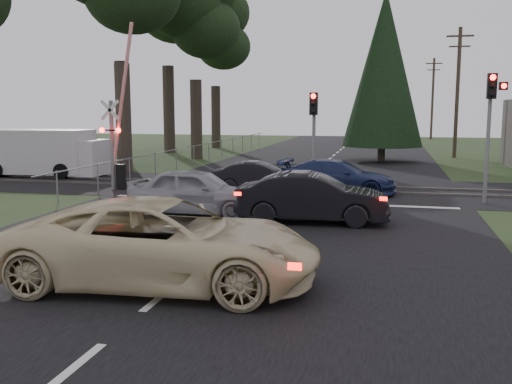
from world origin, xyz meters
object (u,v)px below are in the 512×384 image
(white_van, at_px, (48,153))
(dark_hatchback, at_px, (313,198))
(traffic_signal_right, at_px, (491,113))
(cream_coupe, at_px, (164,243))
(utility_pole_mid, at_px, (457,90))
(dark_car_far, at_px, (259,177))
(traffic_signal_center, at_px, (314,125))
(utility_pole_far, at_px, (433,97))
(silver_car, at_px, (196,192))
(crossing_signal, at_px, (117,142))
(blue_sedan, at_px, (337,177))

(white_van, bearing_deg, dark_hatchback, -33.87)
(traffic_signal_right, xyz_separation_m, dark_hatchback, (-5.75, -4.83, -2.56))
(traffic_signal_right, height_order, cream_coupe, traffic_signal_right)
(utility_pole_mid, distance_m, dark_car_far, 22.10)
(dark_hatchback, xyz_separation_m, white_van, (-14.87, 8.88, 0.45))
(dark_hatchback, bearing_deg, traffic_signal_center, 3.92)
(utility_pole_far, xyz_separation_m, silver_car, (-10.56, -50.00, -3.96))
(crossing_signal, bearing_deg, traffic_signal_right, -1.21)
(cream_coupe, relative_size, white_van, 0.99)
(dark_hatchback, bearing_deg, silver_car, 81.12)
(cream_coupe, relative_size, silver_car, 1.37)
(blue_sedan, bearing_deg, dark_car_far, 99.63)
(traffic_signal_right, relative_size, dark_hatchback, 1.02)
(crossing_signal, relative_size, blue_sedan, 1.47)
(traffic_signal_center, xyz_separation_m, dark_car_far, (-2.23, -0.09, -2.18))
(utility_pole_far, height_order, white_van, utility_pole_far)
(utility_pole_mid, distance_m, utility_pole_far, 25.00)
(blue_sedan, bearing_deg, dark_hatchback, -176.73)
(traffic_signal_center, bearing_deg, white_van, 168.56)
(dark_hatchback, relative_size, dark_car_far, 1.21)
(traffic_signal_right, distance_m, silver_car, 10.90)
(crossing_signal, bearing_deg, utility_pole_far, 70.77)
(dark_hatchback, relative_size, silver_car, 1.03)
(dark_hatchback, distance_m, silver_car, 3.88)
(blue_sedan, height_order, dark_car_far, blue_sedan)
(utility_pole_mid, height_order, dark_hatchback, utility_pole_mid)
(traffic_signal_center, distance_m, dark_car_far, 3.12)
(traffic_signal_center, bearing_deg, dark_hatchback, -82.46)
(crossing_signal, height_order, dark_hatchback, crossing_signal)
(traffic_signal_right, height_order, traffic_signal_center, traffic_signal_right)
(utility_pole_far, bearing_deg, blue_sedan, -98.39)
(traffic_signal_right, bearing_deg, cream_coupe, -123.41)
(cream_coupe, bearing_deg, crossing_signal, 26.15)
(crossing_signal, distance_m, dark_hatchback, 10.51)
(crossing_signal, xyz_separation_m, cream_coupe, (7.07, -12.06, -1.20))
(utility_pole_far, relative_size, white_van, 1.45)
(utility_pole_far, relative_size, dark_car_far, 2.37)
(traffic_signal_right, bearing_deg, blue_sedan, 166.15)
(blue_sedan, xyz_separation_m, white_van, (-15.06, 2.68, 0.52))
(dark_car_far, xyz_separation_m, white_van, (-11.85, 2.94, 0.58))
(traffic_signal_center, relative_size, dark_car_far, 1.08)
(traffic_signal_center, bearing_deg, utility_pole_far, 80.40)
(crossing_signal, bearing_deg, dark_car_far, 7.53)
(dark_hatchback, xyz_separation_m, silver_car, (-3.86, 0.36, 0.01))
(cream_coupe, xyz_separation_m, silver_car, (-1.86, 7.27, -0.09))
(traffic_signal_center, distance_m, silver_car, 6.77)
(crossing_signal, bearing_deg, dark_hatchback, -29.54)
(cream_coupe, bearing_deg, white_van, 34.93)
(utility_pole_mid, bearing_deg, traffic_signal_right, -92.66)
(blue_sedan, distance_m, dark_car_far, 3.22)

